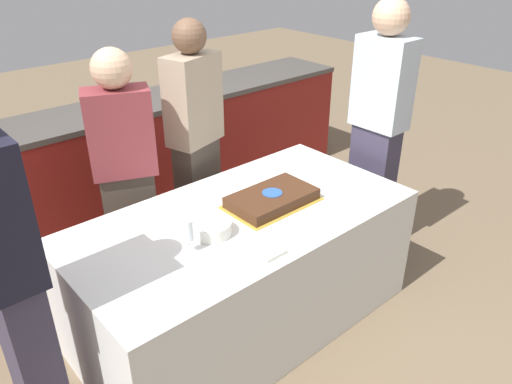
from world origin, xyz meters
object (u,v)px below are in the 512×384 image
Objects in this scene: wine_glass at (188,232)px; cake at (272,198)px; person_seated_right at (378,129)px; person_seated_left at (11,283)px; person_cutting_cake at (196,145)px; person_standing_back at (126,174)px; plate_stack at (211,228)px.

cake is at bearing 7.88° from wine_glass.
wine_glass is at bearing -86.20° from person_seated_right.
person_seated_left reaches higher than wine_glass.
wine_glass reaches higher than cake.
wine_glass is 0.76m from person_seated_left.
person_seated_right is (0.96, -0.70, 0.07)m from person_cutting_cake.
cake is at bearing 73.77° from person_cutting_cake.
person_seated_right is (2.32, 0.00, 0.05)m from person_seated_left.
person_seated_right reaches higher than person_seated_left.
person_seated_right is at bearing 1.17° from cake.
person_seated_left is at bearing 62.31° from person_standing_back.
person_cutting_cake is (0.00, 0.72, 0.09)m from cake.
person_seated_right reaches higher than wine_glass.
person_standing_back is (0.86, 0.70, -0.06)m from person_seated_left.
cake is 0.97m from person_seated_right.
wine_glass is at bearing -161.60° from plate_stack.
wine_glass is at bearing 36.56° from person_cutting_cake.
person_seated_right is (0.96, 0.02, 0.16)m from cake.
person_cutting_cake is 1.54m from person_seated_left.
plate_stack is 0.87m from person_cutting_cake.
person_seated_left is at bearing 172.14° from wine_glass.
person_cutting_cake is 0.51m from person_standing_back.
wine_glass is at bearing -172.12° from cake.
person_seated_right is (1.40, 0.05, 0.16)m from plate_stack.
cake is at bearing -90.82° from person_seated_left.
person_seated_right is 1.63m from person_standing_back.
person_seated_right reaches higher than cake.
person_seated_left is 0.97× the size of person_seated_right.
person_cutting_cake is 0.94× the size of person_seated_right.
cake is 0.32× the size of person_cutting_cake.
wine_glass is (-0.17, -0.06, 0.08)m from plate_stack.
person_standing_back is (-0.50, 0.00, -0.05)m from person_cutting_cake.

